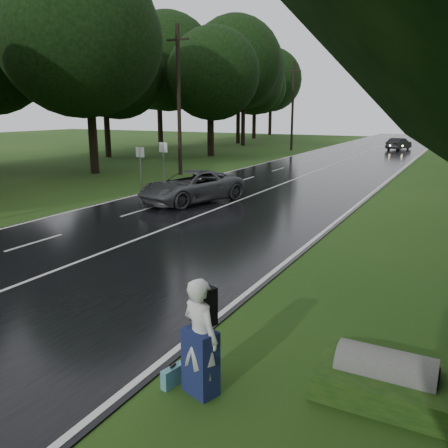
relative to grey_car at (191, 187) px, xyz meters
The scene contains 15 objects.
ground 11.39m from the grey_car, 79.75° to the right, with size 160.00×160.00×0.00m, color #264514.
road 9.09m from the grey_car, 77.10° to the left, with size 12.00×140.00×0.04m, color black.
lane_center 9.09m from the grey_car, 77.10° to the left, with size 0.12×140.00×0.01m, color silver.
grey_car is the anchor object (origin of this frame).
far_car 39.85m from the grey_car, 83.03° to the left, with size 1.48×4.24×1.40m, color black.
hitchhiker 16.76m from the grey_car, 57.71° to the right, with size 0.87×0.84×2.06m.
suitcase 16.55m from the grey_car, 59.38° to the right, with size 0.14×0.49×0.35m, color teal.
culvert 17.35m from the grey_car, 47.39° to the right, with size 0.80×0.80×1.60m, color slate.
utility_pole_mid 11.06m from the grey_car, 125.98° to the left, with size 1.80×0.28×10.54m, color black, non-canonical shape.
utility_pole_far 33.79m from the grey_car, 101.06° to the left, with size 1.80×0.28×10.09m, color black, non-canonical shape.
road_sign_a 5.82m from the grey_car, 154.10° to the left, with size 0.60×0.10×2.50m, color white, non-canonical shape.
road_sign_b 7.21m from the grey_car, 136.33° to the left, with size 0.63×0.10×2.64m, color white, non-canonical shape.
tree_left_d 14.22m from the grey_car, 152.87° to the left, with size 10.58×10.58×16.53m, color black, non-canonical shape.
tree_left_e 25.27m from the grey_car, 117.13° to the left, with size 9.14×9.14×14.28m, color black, non-canonical shape.
tree_left_f 40.07m from the grey_car, 111.74° to the left, with size 11.77×11.77×18.39m, color black, non-canonical shape.
Camera 1 is at (10.57, -9.04, 4.69)m, focal length 37.25 mm.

